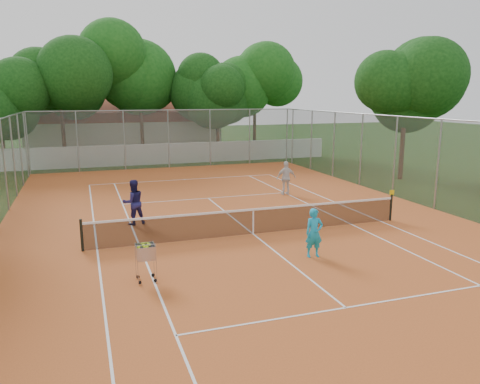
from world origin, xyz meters
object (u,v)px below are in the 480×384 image
object	(u,v)px
player_far_right	(286,178)
ball_hopper	(146,261)
player_near	(314,233)
player_far_left	(133,202)
tennis_net	(253,221)
clubhouse	(123,126)

from	to	relation	value
player_far_right	ball_hopper	xyz separation A→B (m)	(-8.29, -9.16, -0.30)
player_near	ball_hopper	distance (m)	5.27
player_far_right	ball_hopper	bearing A→B (deg)	53.06
player_far_left	player_far_right	xyz separation A→B (m)	(7.97, 3.22, -0.03)
tennis_net	player_far_left	world-z (taller)	player_far_left
tennis_net	player_near	world-z (taller)	player_near
player_far_left	ball_hopper	size ratio (longest dim) A/B	1.59
player_far_right	player_near	bearing A→B (deg)	76.30
player_far_right	tennis_net	bearing A→B (deg)	61.46
player_far_right	ball_hopper	world-z (taller)	player_far_right
clubhouse	player_near	world-z (taller)	clubhouse
clubhouse	player_far_right	size ratio (longest dim) A/B	9.53
player_near	player_far_right	world-z (taller)	player_far_right
player_near	player_far_right	distance (m)	9.37
clubhouse	player_near	xyz separation A→B (m)	(2.96, -31.88, -1.40)
clubhouse	ball_hopper	xyz separation A→B (m)	(-2.29, -32.18, -1.62)
clubhouse	player_far_left	size ratio (longest dim) A/B	9.21
player_near	ball_hopper	bearing A→B (deg)	-171.08
tennis_net	player_near	size ratio (longest dim) A/B	7.65
tennis_net	ball_hopper	size ratio (longest dim) A/B	10.59
clubhouse	player_far_left	xyz separation A→B (m)	(-1.97, -26.25, -1.29)
ball_hopper	tennis_net	bearing A→B (deg)	45.66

